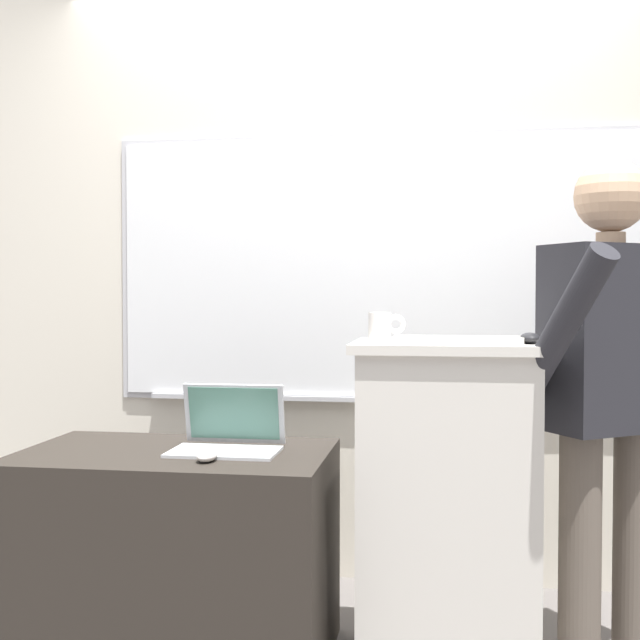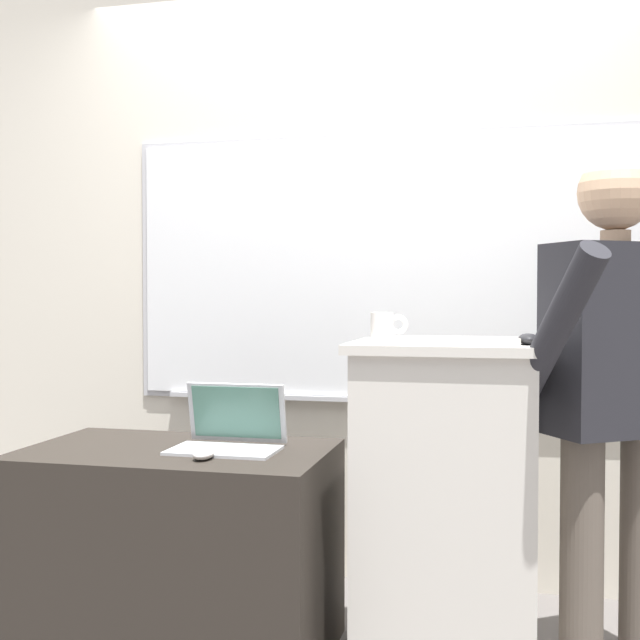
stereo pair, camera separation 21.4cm
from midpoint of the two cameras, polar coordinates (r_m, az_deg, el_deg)
back_wall at (r=3.43m, az=5.51°, el=5.00°), size 6.40×0.17×2.80m
lectern_podium at (r=2.63m, az=11.30°, el=-13.06°), size 0.60×0.45×1.06m
side_desk at (r=2.81m, az=-7.86°, el=-16.00°), size 1.01×0.62×0.69m
person_presenter at (r=2.65m, az=22.39°, el=-4.01°), size 0.57×0.69×1.63m
laptop at (r=2.71m, az=-4.07°, el=-7.69°), size 0.35×0.26×0.21m
wireless_keyboard at (r=2.49m, az=11.99°, el=-1.42°), size 0.39×0.12×0.02m
computer_mouse_by_laptop at (r=2.53m, az=-5.86°, el=-9.48°), size 0.06×0.10×0.03m
computer_mouse_by_keyboard at (r=2.48m, az=17.00°, el=-1.31°), size 0.06×0.10×0.03m
coffee_mug at (r=2.72m, az=6.81°, el=-0.39°), size 0.13×0.08×0.09m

